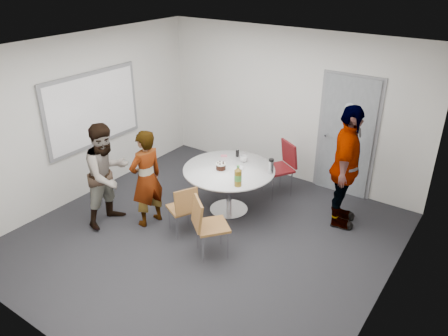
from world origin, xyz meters
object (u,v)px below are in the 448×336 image
Objects in this scene: chair_near_right at (206,222)px; person_main at (146,179)px; whiteboard at (93,109)px; chair_near_left at (184,206)px; door at (347,137)px; person_left at (107,175)px; chair_far at (283,163)px; person_right at (346,168)px; table at (230,175)px.

person_main is (-1.21, 0.15, 0.22)m from chair_near_right.
whiteboard is 1.24× the size of person_main.
whiteboard is 2.39× the size of chair_near_left.
door is 3.92m from person_left.
chair_near_left is 0.52× the size of person_main.
whiteboard is 1.70m from person_main.
chair_far is at bearing 128.34° from chair_near_right.
whiteboard reaches higher than person_right.
table is 1.52× the size of chair_far.
whiteboard is 2.92m from chair_near_right.
person_right is (1.59, 0.68, 0.30)m from table.
whiteboard is at bearing 56.41° from person_left.
door reaches higher than chair_far.
person_right is (3.93, 1.29, -0.50)m from whiteboard.
chair_near_right is 1.24m from person_main.
person_left is (-2.56, -2.96, -0.22)m from door.
chair_near_right is 2.16m from chair_far.
whiteboard is 3.30m from chair_far.
table is 1.22m from chair_near_right.
person_right is at bearing -20.88° from chair_near_left.
whiteboard is (-3.56, -2.28, 0.42)m from door.
chair_near_left is (2.17, -0.32, -0.97)m from whiteboard.
door reaches higher than chair_near_left.
table reaches higher than chair_near_right.
person_main is 0.95× the size of person_left.
door is 1.11× the size of person_right.
door is at bearing 4.65° from person_right.
chair_far is at bearing -36.56° from person_left.
whiteboard is at bearing -165.35° from table.
person_right is (1.19, -0.33, 0.37)m from chair_far.
chair_far is at bearing 68.51° from table.
chair_near_right reaches higher than chair_near_left.
person_main is (-0.66, -0.07, 0.29)m from chair_near_left.
chair_near_left is 0.49× the size of person_left.
chair_near_right is at bearing 120.88° from chair_far.
chair_near_left is 0.90× the size of chair_near_right.
person_main is at bearing -14.23° from whiteboard.
chair_near_left is at bearing -100.75° from table.
table is 1.30m from person_main.
whiteboard is at bearing 108.43° from chair_near_left.
table is 1.63× the size of chair_near_right.
whiteboard is 1.00× the size of person_right.
chair_far is at bearing -141.04° from door.
person_left is 3.53m from person_right.
person_main is (-0.83, -1.00, 0.11)m from table.
table is 1.75m from person_right.
chair_near_right is at bearing -84.69° from chair_near_left.
chair_near_right is 0.58× the size of person_main.
door reaches higher than person_main.
person_right is at bearing 133.44° from person_main.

